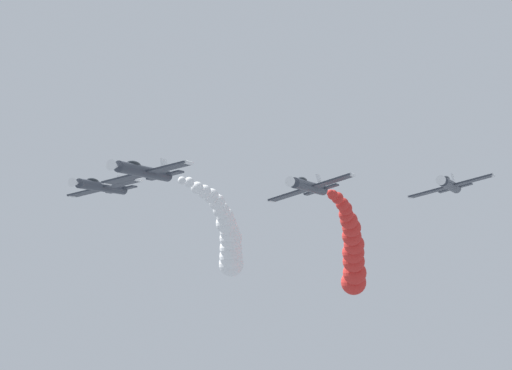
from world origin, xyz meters
name	(u,v)px	position (x,y,z in m)	size (l,w,h in m)	color
airplane_lead	(143,171)	(6.87, 11.42, 80.55)	(9.48, 10.35, 2.85)	#333842
smoke_trail_lead	(228,241)	(12.22, -19.14, 74.65)	(10.53, 32.52, 11.18)	white
airplane_left_inner	(309,186)	(-5.74, -0.39, 79.66)	(9.33, 10.35, 3.23)	#333842
smoke_trail_left_inner	(352,255)	(-2.98, -25.94, 72.78)	(6.67, 26.58, 12.87)	red
airplane_right_inner	(101,186)	(19.13, 0.41, 80.51)	(9.49, 10.35, 2.82)	#333842
airplane_left_outer	(450,185)	(-18.41, -10.64, 80.27)	(9.39, 10.35, 3.10)	#333842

